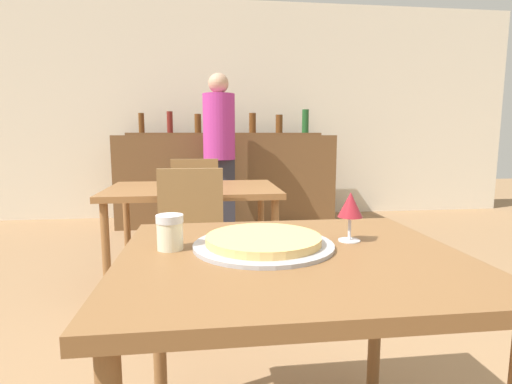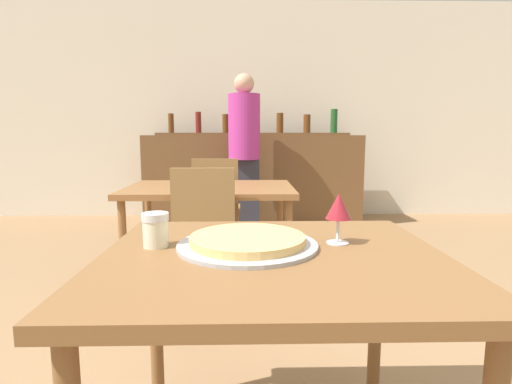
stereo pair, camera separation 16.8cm
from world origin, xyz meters
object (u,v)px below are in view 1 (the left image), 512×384
Objects in this scene: person_standing at (219,149)px; chair_far_side_front at (191,237)px; chair_far_side_back at (196,203)px; pizza_tray at (263,242)px; cheese_shaker at (170,232)px; wine_glass at (350,206)px.

chair_far_side_front is at bearing -96.49° from person_standing.
chair_far_side_back is 2.23m from pizza_tray.
chair_far_side_front is at bearing 103.77° from pizza_tray.
pizza_tray is 4.09× the size of cheese_shaker.
person_standing is (0.25, 3.14, 0.14)m from cheese_shaker.
cheese_shaker is at bearing 177.65° from pizza_tray.
wine_glass reaches higher than chair_far_side_back.
pizza_tray is at bearing -2.35° from cheese_shaker.
chair_far_side_back reaches higher than pizza_tray.
person_standing is at bearing 90.53° from pizza_tray.
cheese_shaker is at bearing 89.61° from chair_far_side_back.
pizza_tray is 0.30m from wine_glass.
wine_glass is (0.31, -3.11, -0.08)m from person_standing.
chair_far_side_front is 8.55× the size of cheese_shaker.
pizza_tray is at bearing -89.47° from person_standing.
chair_far_side_back is at bearing 89.61° from cheese_shaker.
pizza_tray is at bearing 96.84° from chair_far_side_back.
wine_glass reaches higher than chair_far_side_front.
chair_far_side_back reaches higher than cheese_shaker.
chair_far_side_back is 2.26m from wine_glass.
chair_far_side_back is at bearing -104.00° from person_standing.
pizza_tray is at bearing -76.23° from chair_far_side_front.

